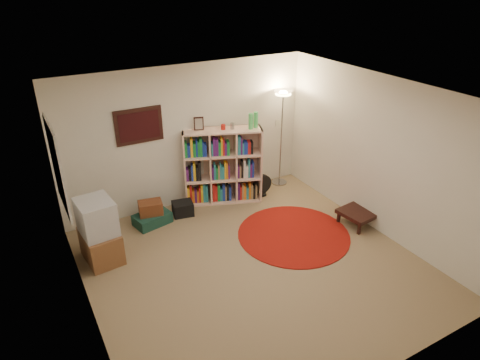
# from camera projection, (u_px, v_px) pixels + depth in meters

# --- Properties ---
(room) EXTENTS (4.54, 4.54, 2.54)m
(room) POSITION_uv_depth(u_px,v_px,m) (250.00, 188.00, 5.66)
(room) COLOR #887050
(room) RESTS_ON ground
(bookshelf) EXTENTS (1.43, 0.87, 1.66)m
(bookshelf) POSITION_uv_depth(u_px,v_px,m) (222.00, 167.00, 7.67)
(bookshelf) COLOR #FFC7AA
(bookshelf) RESTS_ON ground
(floor_lamp) EXTENTS (0.43, 0.43, 1.88)m
(floor_lamp) POSITION_uv_depth(u_px,v_px,m) (283.00, 108.00, 7.90)
(floor_lamp) COLOR #9B9B9F
(floor_lamp) RESTS_ON ground
(floor_fan) EXTENTS (0.37, 0.20, 0.43)m
(floor_fan) POSITION_uv_depth(u_px,v_px,m) (262.00, 185.00, 8.03)
(floor_fan) COLOR black
(floor_fan) RESTS_ON ground
(tv_stand) EXTENTS (0.53, 0.71, 0.98)m
(tv_stand) POSITION_uv_depth(u_px,v_px,m) (99.00, 232.00, 6.14)
(tv_stand) COLOR brown
(tv_stand) RESTS_ON ground
(dvd_box) EXTENTS (0.33, 0.29, 0.10)m
(dvd_box) POSITION_uv_depth(u_px,v_px,m) (103.00, 256.00, 6.33)
(dvd_box) COLOR silver
(dvd_box) RESTS_ON ground
(suitcase) EXTENTS (0.65, 0.49, 0.19)m
(suitcase) POSITION_uv_depth(u_px,v_px,m) (152.00, 219.00, 7.18)
(suitcase) COLOR #14382E
(suitcase) RESTS_ON ground
(wicker_basket) EXTENTS (0.43, 0.34, 0.22)m
(wicker_basket) POSITION_uv_depth(u_px,v_px,m) (151.00, 208.00, 7.11)
(wicker_basket) COLOR #5D2C17
(wicker_basket) RESTS_ON suitcase
(duffel_bag) EXTENTS (0.39, 0.34, 0.24)m
(duffel_bag) POSITION_uv_depth(u_px,v_px,m) (183.00, 208.00, 7.44)
(duffel_bag) COLOR black
(duffel_bag) RESTS_ON ground
(red_rug) EXTENTS (1.81, 1.81, 0.02)m
(red_rug) POSITION_uv_depth(u_px,v_px,m) (294.00, 234.00, 6.91)
(red_rug) COLOR maroon
(red_rug) RESTS_ON ground
(side_table) EXTENTS (0.61, 0.61, 0.25)m
(side_table) POSITION_uv_depth(u_px,v_px,m) (358.00, 213.00, 7.12)
(side_table) COLOR black
(side_table) RESTS_ON ground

